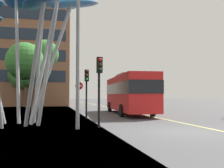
% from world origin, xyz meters
% --- Properties ---
extents(ground, '(120.00, 240.00, 0.10)m').
position_xyz_m(ground, '(-0.70, 0.00, -0.05)').
color(ground, '#4C4C4F').
extents(red_bus, '(3.28, 11.48, 3.51)m').
position_xyz_m(red_bus, '(0.98, 11.63, 1.92)').
color(red_bus, red).
rests_on(red_bus, ground).
extents(leaf_sculpture, '(9.48, 9.60, 8.55)m').
position_xyz_m(leaf_sculpture, '(-7.37, 4.33, 6.65)').
color(leaf_sculpture, '#9EA0A5').
rests_on(leaf_sculpture, ground).
extents(traffic_light_kerb_near, '(0.28, 0.42, 3.55)m').
position_xyz_m(traffic_light_kerb_near, '(-3.35, 2.10, 2.58)').
color(traffic_light_kerb_near, black).
rests_on(traffic_light_kerb_near, ground).
extents(traffic_light_kerb_far, '(0.28, 0.42, 3.39)m').
position_xyz_m(traffic_light_kerb_far, '(-3.32, 7.23, 2.46)').
color(traffic_light_kerb_far, black).
rests_on(traffic_light_kerb_far, ground).
extents(street_lamp, '(1.48, 0.44, 7.12)m').
position_xyz_m(street_lamp, '(-4.12, 1.86, 4.57)').
color(street_lamp, gray).
rests_on(street_lamp, ground).
extents(tree_pavement_near, '(5.30, 5.17, 7.64)m').
position_xyz_m(tree_pavement_near, '(-7.73, 17.80, 5.26)').
color(tree_pavement_near, brown).
rests_on(tree_pavement_near, ground).
extents(tree_pavement_far, '(4.64, 4.09, 6.17)m').
position_xyz_m(tree_pavement_far, '(-9.69, 30.20, 4.39)').
color(tree_pavement_far, brown).
rests_on(tree_pavement_far, ground).
extents(no_entry_sign, '(0.60, 0.12, 2.67)m').
position_xyz_m(no_entry_sign, '(-3.57, 9.89, 1.78)').
color(no_entry_sign, gray).
rests_on(no_entry_sign, ground).
extents(backdrop_building, '(19.46, 10.11, 21.64)m').
position_xyz_m(backdrop_building, '(-12.70, 35.10, 10.82)').
color(backdrop_building, brown).
rests_on(backdrop_building, ground).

